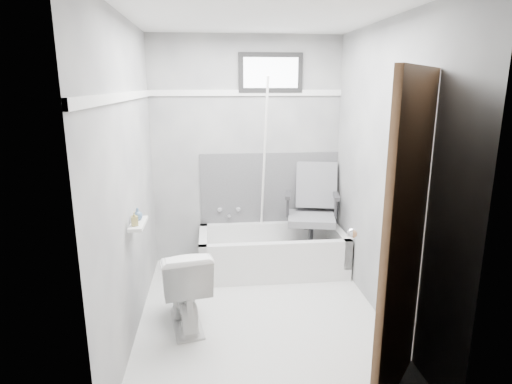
{
  "coord_description": "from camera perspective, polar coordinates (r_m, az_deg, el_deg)",
  "views": [
    {
      "loc": [
        -0.38,
        -3.21,
        1.9
      ],
      "look_at": [
        0.0,
        0.35,
        1.0
      ],
      "focal_mm": 30.0,
      "sensor_mm": 36.0,
      "label": 1
    }
  ],
  "objects": [
    {
      "name": "floor",
      "position": [
        3.75,
        0.59,
        -16.31
      ],
      "size": [
        2.6,
        2.6,
        0.0
      ],
      "primitive_type": "plane",
      "color": "white",
      "rests_on": "ground"
    },
    {
      "name": "ceiling",
      "position": [
        3.27,
        0.7,
        22.87
      ],
      "size": [
        2.6,
        2.6,
        0.0
      ],
      "primitive_type": "plane",
      "rotation": [
        3.14,
        0.0,
        0.0
      ],
      "color": "silver",
      "rests_on": "floor"
    },
    {
      "name": "wall_back",
      "position": [
        4.58,
        -1.26,
        5.32
      ],
      "size": [
        2.0,
        0.02,
        2.4
      ],
      "primitive_type": "cube",
      "color": "slate",
      "rests_on": "floor"
    },
    {
      "name": "wall_front",
      "position": [
        2.07,
        4.85,
        -5.73
      ],
      "size": [
        2.0,
        0.02,
        2.4
      ],
      "primitive_type": "cube",
      "color": "slate",
      "rests_on": "floor"
    },
    {
      "name": "wall_left",
      "position": [
        3.35,
        -16.62,
        1.42
      ],
      "size": [
        0.02,
        2.6,
        2.4
      ],
      "primitive_type": "cube",
      "color": "slate",
      "rests_on": "floor"
    },
    {
      "name": "wall_right",
      "position": [
        3.57,
        16.82,
        2.16
      ],
      "size": [
        0.02,
        2.6,
        2.4
      ],
      "primitive_type": "cube",
      "color": "slate",
      "rests_on": "floor"
    },
    {
      "name": "bathtub",
      "position": [
        4.52,
        2.14,
        -7.88
      ],
      "size": [
        1.5,
        0.7,
        0.42
      ],
      "primitive_type": null,
      "color": "silver",
      "rests_on": "floor"
    },
    {
      "name": "office_chair",
      "position": [
        4.51,
        7.41,
        -2.64
      ],
      "size": [
        0.67,
        0.67,
        0.98
      ],
      "primitive_type": null,
      "rotation": [
        0.0,
        0.0,
        -0.2
      ],
      "color": "slate",
      "rests_on": "bathtub"
    },
    {
      "name": "toilet",
      "position": [
        3.55,
        -9.55,
        -12.25
      ],
      "size": [
        0.5,
        0.75,
        0.67
      ],
      "primitive_type": "imported",
      "rotation": [
        0.0,
        0.0,
        3.33
      ],
      "color": "white",
      "rests_on": "floor"
    },
    {
      "name": "door",
      "position": [
        2.53,
        27.27,
        -8.43
      ],
      "size": [
        0.78,
        0.78,
        2.0
      ],
      "primitive_type": null,
      "color": "brown",
      "rests_on": "floor"
    },
    {
      "name": "window",
      "position": [
        4.54,
        1.96,
        15.61
      ],
      "size": [
        0.66,
        0.04,
        0.4
      ],
      "primitive_type": null,
      "color": "black",
      "rests_on": "wall_back"
    },
    {
      "name": "backerboard",
      "position": [
        4.68,
        1.83,
        0.5
      ],
      "size": [
        1.5,
        0.02,
        0.78
      ],
      "primitive_type": "cube",
      "color": "#4C4C4F",
      "rests_on": "wall_back"
    },
    {
      "name": "trim_back",
      "position": [
        4.52,
        -1.29,
        13.09
      ],
      "size": [
        2.0,
        0.02,
        0.06
      ],
      "primitive_type": "cube",
      "color": "white",
      "rests_on": "wall_back"
    },
    {
      "name": "trim_left",
      "position": [
        3.27,
        -17.17,
        12.08
      ],
      "size": [
        0.02,
        2.6,
        0.06
      ],
      "primitive_type": "cube",
      "color": "white",
      "rests_on": "wall_left"
    },
    {
      "name": "pole",
      "position": [
        4.39,
        1.04,
        2.94
      ],
      "size": [
        0.02,
        0.6,
        1.87
      ],
      "primitive_type": "cylinder",
      "rotation": [
        0.3,
        0.0,
        0.0
      ],
      "color": "white",
      "rests_on": "bathtub"
    },
    {
      "name": "shelf",
      "position": [
        3.3,
        -15.43,
        -4.1
      ],
      "size": [
        0.1,
        0.32,
        0.02
      ],
      "primitive_type": "cube",
      "color": "silver",
      "rests_on": "wall_left"
    },
    {
      "name": "soap_bottle_a",
      "position": [
        3.2,
        -15.9,
        -3.44
      ],
      "size": [
        0.06,
        0.06,
        0.1
      ],
      "primitive_type": "imported",
      "rotation": [
        0.0,
        0.0,
        0.28
      ],
      "color": "#A39651",
      "rests_on": "shelf"
    },
    {
      "name": "soap_bottle_b",
      "position": [
        3.34,
        -15.5,
        -2.81
      ],
      "size": [
        0.09,
        0.09,
        0.09
      ],
      "primitive_type": "imported",
      "rotation": [
        0.0,
        0.0,
        0.26
      ],
      "color": "#496685",
      "rests_on": "shelf"
    },
    {
      "name": "faucet",
      "position": [
        4.69,
        -3.63,
        -2.66
      ],
      "size": [
        0.26,
        0.1,
        0.16
      ],
      "primitive_type": null,
      "color": "silver",
      "rests_on": "wall_back"
    }
  ]
}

